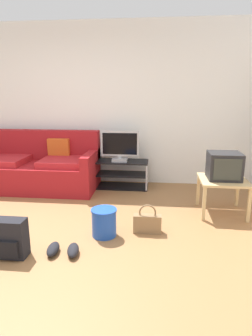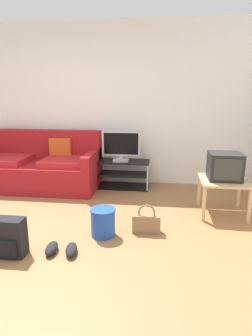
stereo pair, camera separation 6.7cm
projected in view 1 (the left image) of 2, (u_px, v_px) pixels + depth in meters
ground_plane at (26, 247)px, 3.03m from camera, size 9.00×9.80×0.02m
wall_back at (81, 105)px, 5.05m from camera, size 9.00×0.10×2.70m
couch at (37, 168)px, 4.85m from camera, size 2.00×0.90×0.94m
tv_stand at (120, 174)px, 4.90m from camera, size 0.93×0.42×0.46m
flat_tv at (120, 146)px, 4.76m from camera, size 0.63×0.22×0.50m
side_table at (223, 184)px, 3.79m from camera, size 0.60×0.60×0.47m
crt_tv at (224, 166)px, 3.75m from camera, size 0.41×0.38×0.35m
backpack at (10, 239)px, 2.80m from camera, size 0.33×0.24×0.39m
handbag at (147, 223)px, 3.31m from camera, size 0.32×0.11×0.34m
cleaning_bucket at (104, 222)px, 3.23m from camera, size 0.29×0.29×0.31m
sneakers_pair at (63, 250)px, 2.88m from camera, size 0.35×0.27×0.09m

